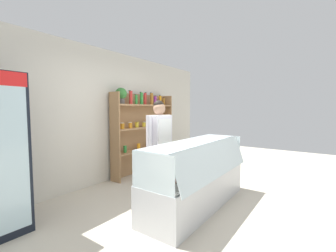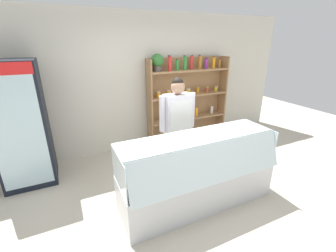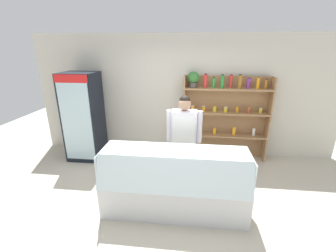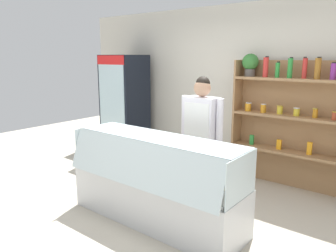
{
  "view_description": "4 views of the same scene",
  "coord_description": "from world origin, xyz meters",
  "px_view_note": "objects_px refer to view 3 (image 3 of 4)",
  "views": [
    {
      "loc": [
        -3.03,
        -1.69,
        1.5
      ],
      "look_at": [
        0.08,
        0.53,
        1.21
      ],
      "focal_mm": 24.0,
      "sensor_mm": 36.0,
      "label": 1
    },
    {
      "loc": [
        -1.53,
        -2.29,
        2.17
      ],
      "look_at": [
        -0.31,
        0.28,
        1.08
      ],
      "focal_mm": 24.0,
      "sensor_mm": 36.0,
      "label": 2
    },
    {
      "loc": [
        0.2,
        -2.97,
        2.4
      ],
      "look_at": [
        -0.18,
        0.4,
        1.22
      ],
      "focal_mm": 24.0,
      "sensor_mm": 36.0,
      "label": 3
    },
    {
      "loc": [
        2.3,
        -2.79,
        1.9
      ],
      "look_at": [
        -0.35,
        0.54,
        0.99
      ],
      "focal_mm": 35.0,
      "sensor_mm": 36.0,
      "label": 4
    }
  ],
  "objects_px": {
    "drinks_fridge": "(84,117)",
    "deli_display_case": "(174,193)",
    "shelving_unit": "(222,111)",
    "shop_clerk": "(184,134)"
  },
  "relations": [
    {
      "from": "drinks_fridge",
      "to": "deli_display_case",
      "type": "xyz_separation_m",
      "value": [
        2.14,
        -1.61,
        -0.65
      ]
    },
    {
      "from": "deli_display_case",
      "to": "shelving_unit",
      "type": "bearing_deg",
      "value": 65.51
    },
    {
      "from": "drinks_fridge",
      "to": "shelving_unit",
      "type": "height_order",
      "value": "shelving_unit"
    },
    {
      "from": "drinks_fridge",
      "to": "deli_display_case",
      "type": "distance_m",
      "value": 2.75
    },
    {
      "from": "shelving_unit",
      "to": "shop_clerk",
      "type": "height_order",
      "value": "shelving_unit"
    },
    {
      "from": "shelving_unit",
      "to": "shop_clerk",
      "type": "relative_size",
      "value": 1.17
    },
    {
      "from": "shelving_unit",
      "to": "deli_display_case",
      "type": "xyz_separation_m",
      "value": [
        -0.89,
        -1.95,
        -0.78
      ]
    },
    {
      "from": "deli_display_case",
      "to": "shop_clerk",
      "type": "distance_m",
      "value": 1.04
    },
    {
      "from": "drinks_fridge",
      "to": "shop_clerk",
      "type": "relative_size",
      "value": 1.16
    },
    {
      "from": "drinks_fridge",
      "to": "deli_display_case",
      "type": "relative_size",
      "value": 0.9
    }
  ]
}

